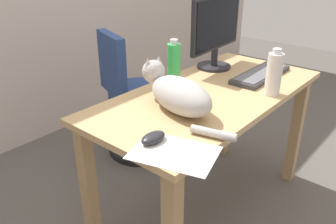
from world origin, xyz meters
TOP-DOWN VIEW (x-y plane):
  - ground_plane at (0.00, 0.00)m, footprint 8.00×8.00m
  - desk at (0.00, 0.00)m, footprint 1.33×0.63m
  - office_chair at (0.19, 0.76)m, footprint 0.51×0.48m
  - monitor at (0.33, 0.20)m, footprint 0.48×0.20m
  - keyboard at (0.37, -0.09)m, footprint 0.44×0.15m
  - cat at (-0.27, -0.00)m, footprint 0.27×0.59m
  - computer_mouse at (-0.55, -0.12)m, footprint 0.11×0.06m
  - paper_sheet at (-0.56, -0.22)m, footprint 0.29×0.34m
  - water_bottle at (0.17, -0.25)m, footprint 0.07×0.07m
  - spray_bottle at (-0.03, 0.21)m, footprint 0.07×0.07m

SIDE VIEW (x-z plane):
  - ground_plane at x=0.00m, z-range 0.00..0.00m
  - office_chair at x=0.19m, z-range -0.07..0.84m
  - desk at x=0.00m, z-range 0.25..0.99m
  - paper_sheet at x=-0.56m, z-range 0.74..0.74m
  - keyboard at x=0.37m, z-range 0.74..0.77m
  - computer_mouse at x=-0.55m, z-range 0.74..0.78m
  - cat at x=-0.27m, z-range 0.72..0.92m
  - water_bottle at x=0.17m, z-range 0.73..0.96m
  - spray_bottle at x=-0.03m, z-range 0.73..0.97m
  - monitor at x=0.33m, z-range 0.76..1.17m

